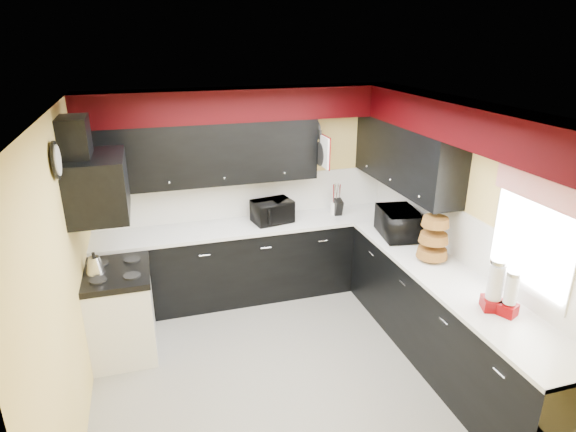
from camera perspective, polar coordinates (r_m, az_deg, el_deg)
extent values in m
plane|color=gray|center=(4.92, -0.13, -17.58)|extent=(3.60, 3.60, 0.00)
cube|color=#E0C666|center=(5.89, -5.11, 2.89)|extent=(3.60, 0.06, 2.50)
cube|color=#E0C666|center=(5.03, 19.94, -1.55)|extent=(0.06, 3.60, 2.50)
cube|color=#E0C666|center=(4.18, -24.74, -6.91)|extent=(0.06, 3.60, 2.50)
cube|color=white|center=(3.89, -0.16, 12.59)|extent=(3.60, 3.60, 0.06)
cube|color=black|center=(5.92, -4.27, -5.36)|extent=(3.60, 0.60, 0.90)
cube|color=black|center=(5.01, 17.97, -11.71)|extent=(0.60, 3.00, 0.90)
cube|color=white|center=(5.73, -4.39, -1.14)|extent=(3.62, 0.64, 0.04)
cube|color=white|center=(4.78, 18.60, -6.94)|extent=(0.64, 3.02, 0.04)
cube|color=white|center=(5.90, -5.08, 2.30)|extent=(3.60, 0.02, 0.50)
cube|color=white|center=(5.05, 19.76, -2.19)|extent=(0.02, 3.60, 0.50)
cube|color=black|center=(5.50, -10.07, 7.31)|extent=(2.60, 0.35, 0.70)
cube|color=black|center=(5.49, 13.71, 7.00)|extent=(0.35, 1.80, 0.70)
cube|color=black|center=(5.48, -5.09, 13.08)|extent=(3.60, 0.36, 0.35)
cube|color=black|center=(4.50, 21.08, 10.09)|extent=(0.36, 3.24, 0.35)
cube|color=white|center=(5.18, -19.06, -10.91)|extent=(0.60, 0.75, 0.86)
cube|color=black|center=(4.97, -19.68, -6.38)|extent=(0.62, 0.77, 0.06)
cube|color=black|center=(4.65, -21.62, 3.39)|extent=(0.50, 0.78, 0.55)
cube|color=black|center=(4.57, -23.95, 8.23)|extent=(0.24, 0.40, 0.40)
cube|color=red|center=(4.12, 27.54, 2.83)|extent=(0.04, 0.88, 0.20)
cube|color=white|center=(5.50, 4.35, 7.57)|extent=(0.03, 0.26, 0.35)
imported|color=black|center=(5.73, -1.83, 0.56)|extent=(0.52, 0.46, 0.26)
imported|color=black|center=(5.46, 12.95, -0.81)|extent=(0.45, 0.60, 0.31)
cylinder|color=white|center=(6.04, 5.72, 0.98)|extent=(0.16, 0.16, 0.15)
cube|color=black|center=(5.98, 5.92, 1.04)|extent=(0.10, 0.13, 0.20)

